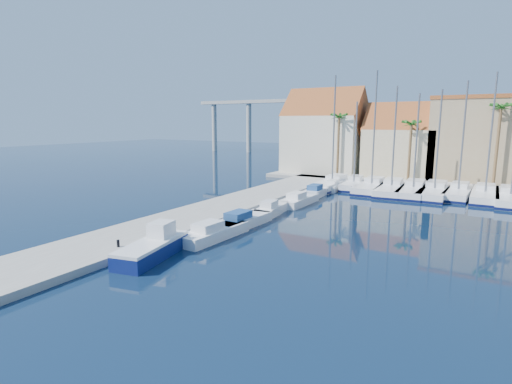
% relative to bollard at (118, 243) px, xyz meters
% --- Properties ---
extents(ground, '(260.00, 260.00, 0.00)m').
position_rel_bollard_xyz_m(ground, '(7.23, -2.45, -0.74)').
color(ground, black).
rests_on(ground, ground).
extents(quay_west, '(6.00, 77.00, 0.50)m').
position_rel_bollard_xyz_m(quay_west, '(-1.77, 11.05, -0.49)').
color(quay_west, gray).
rests_on(quay_west, ground).
extents(shore_north, '(54.00, 16.00, 0.50)m').
position_rel_bollard_xyz_m(shore_north, '(17.23, 45.55, -0.49)').
color(shore_north, gray).
rests_on(shore_north, ground).
extents(bollard, '(0.19, 0.19, 0.48)m').
position_rel_bollard_xyz_m(bollard, '(0.00, 0.00, 0.00)').
color(bollard, black).
rests_on(bollard, quay_west).
extents(fishing_boat, '(3.22, 6.31, 2.11)m').
position_rel_bollard_xyz_m(fishing_boat, '(2.43, 0.77, -0.04)').
color(fishing_boat, navy).
rests_on(fishing_boat, ground).
extents(motorboat_west_0, '(2.38, 6.45, 1.40)m').
position_rel_bollard_xyz_m(motorboat_west_0, '(3.29, 6.01, -0.23)').
color(motorboat_west_0, white).
rests_on(motorboat_west_0, ground).
extents(motorboat_west_1, '(2.30, 6.35, 1.40)m').
position_rel_bollard_xyz_m(motorboat_west_1, '(3.28, 10.06, -0.23)').
color(motorboat_west_1, white).
rests_on(motorboat_west_1, ground).
extents(motorboat_west_2, '(2.16, 5.28, 1.40)m').
position_rel_bollard_xyz_m(motorboat_west_2, '(3.25, 15.20, -0.23)').
color(motorboat_west_2, white).
rests_on(motorboat_west_2, ground).
extents(motorboat_west_3, '(2.10, 6.14, 1.40)m').
position_rel_bollard_xyz_m(motorboat_west_3, '(3.61, 20.63, -0.23)').
color(motorboat_west_3, white).
rests_on(motorboat_west_3, ground).
extents(motorboat_west_4, '(1.98, 5.77, 1.40)m').
position_rel_bollard_xyz_m(motorboat_west_4, '(3.26, 26.41, -0.23)').
color(motorboat_west_4, white).
rests_on(motorboat_west_4, ground).
extents(motorboat_west_5, '(1.90, 5.17, 1.40)m').
position_rel_bollard_xyz_m(motorboat_west_5, '(3.71, 31.16, -0.23)').
color(motorboat_west_5, white).
rests_on(motorboat_west_5, ground).
extents(sailboat_0, '(3.08, 10.75, 14.39)m').
position_rel_bollard_xyz_m(sailboat_0, '(3.01, 33.17, -0.14)').
color(sailboat_0, white).
rests_on(sailboat_0, ground).
extents(sailboat_1, '(2.76, 8.31, 11.12)m').
position_rel_bollard_xyz_m(sailboat_1, '(5.60, 33.84, -0.14)').
color(sailboat_1, white).
rests_on(sailboat_1, ground).
extents(sailboat_2, '(2.92, 10.42, 14.70)m').
position_rel_bollard_xyz_m(sailboat_2, '(8.10, 33.29, -0.13)').
color(sailboat_2, white).
rests_on(sailboat_2, ground).
extents(sailboat_3, '(3.60, 11.08, 12.77)m').
position_rel_bollard_xyz_m(sailboat_3, '(10.53, 33.15, -0.16)').
color(sailboat_3, white).
rests_on(sailboat_3, ground).
extents(sailboat_4, '(3.25, 11.08, 11.85)m').
position_rel_bollard_xyz_m(sailboat_4, '(13.03, 33.35, -0.17)').
color(sailboat_4, white).
rests_on(sailboat_4, ground).
extents(sailboat_5, '(3.06, 11.25, 12.24)m').
position_rel_bollard_xyz_m(sailboat_5, '(15.37, 33.61, -0.17)').
color(sailboat_5, white).
rests_on(sailboat_5, ground).
extents(sailboat_6, '(2.98, 9.68, 13.11)m').
position_rel_bollard_xyz_m(sailboat_6, '(17.84, 34.17, -0.14)').
color(sailboat_6, white).
rests_on(sailboat_6, ground).
extents(sailboat_7, '(2.75, 10.35, 13.85)m').
position_rel_bollard_xyz_m(sailboat_7, '(20.51, 34.02, -0.14)').
color(sailboat_7, white).
rests_on(sailboat_7, ground).
extents(sailboat_8, '(2.94, 10.88, 14.62)m').
position_rel_bollard_xyz_m(sailboat_8, '(22.91, 33.58, -0.14)').
color(sailboat_8, white).
rests_on(sailboat_8, ground).
extents(building_0, '(12.30, 9.00, 13.50)m').
position_rel_bollard_xyz_m(building_0, '(-2.77, 44.55, 5.79)').
color(building_0, beige).
rests_on(building_0, shore_north).
extents(building_1, '(10.30, 8.00, 11.00)m').
position_rel_bollard_xyz_m(building_1, '(9.23, 44.55, 4.56)').
color(building_1, '#C2B289').
rests_on(building_1, shore_north).
extents(building_2, '(14.20, 10.20, 11.50)m').
position_rel_bollard_xyz_m(building_2, '(20.23, 45.55, 5.52)').
color(building_2, '#A08862').
rests_on(building_2, shore_north).
extents(palm_0, '(2.60, 2.60, 10.15)m').
position_rel_bollard_xyz_m(palm_0, '(1.23, 39.55, 8.34)').
color(palm_0, brown).
rests_on(palm_0, shore_north).
extents(palm_1, '(2.60, 2.60, 9.15)m').
position_rel_bollard_xyz_m(palm_1, '(11.23, 39.55, 7.40)').
color(palm_1, brown).
rests_on(palm_1, shore_north).
extents(palm_2, '(2.60, 2.60, 11.15)m').
position_rel_bollard_xyz_m(palm_2, '(21.23, 39.55, 9.28)').
color(palm_2, brown).
rests_on(palm_2, shore_north).
extents(viaduct, '(48.00, 2.20, 14.45)m').
position_rel_bollard_xyz_m(viaduct, '(-31.84, 79.55, 9.51)').
color(viaduct, '#9E9E99').
rests_on(viaduct, ground).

